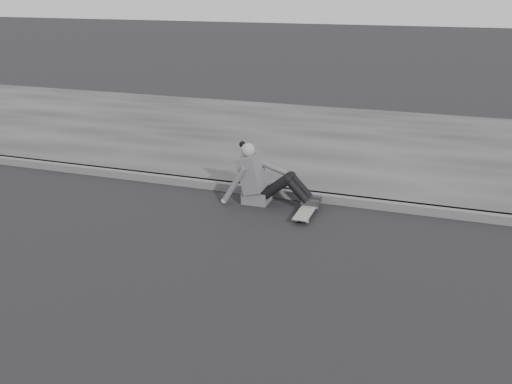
# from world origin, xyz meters

# --- Properties ---
(ground) EXTENTS (80.00, 80.00, 0.00)m
(ground) POSITION_xyz_m (0.00, 0.00, 0.00)
(ground) COLOR black
(ground) RESTS_ON ground
(curb) EXTENTS (24.00, 0.16, 0.12)m
(curb) POSITION_xyz_m (0.00, 2.58, 0.06)
(curb) COLOR #555555
(curb) RESTS_ON ground
(sidewalk) EXTENTS (24.00, 6.00, 0.12)m
(sidewalk) POSITION_xyz_m (0.00, 5.60, 0.06)
(sidewalk) COLOR #393939
(sidewalk) RESTS_ON ground
(skateboard) EXTENTS (0.20, 0.78, 0.09)m
(skateboard) POSITION_xyz_m (1.01, 2.00, 0.07)
(skateboard) COLOR gray
(skateboard) RESTS_ON ground
(seated_woman) EXTENTS (1.38, 0.46, 0.88)m
(seated_woman) POSITION_xyz_m (0.27, 2.25, 0.36)
(seated_woman) COLOR #525254
(seated_woman) RESTS_ON ground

